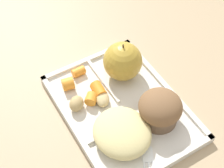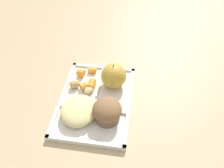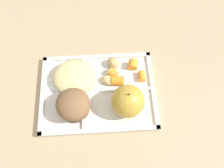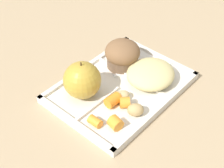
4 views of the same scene
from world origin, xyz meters
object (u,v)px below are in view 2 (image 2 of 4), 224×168
object	(u,v)px
plastic_fork	(89,123)
lunch_tray	(96,101)
green_apple	(114,76)
bran_muffin	(107,111)

from	to	relation	value
plastic_fork	lunch_tray	bearing A→B (deg)	178.51
plastic_fork	green_apple	bearing A→B (deg)	163.14
lunch_tray	green_apple	distance (m)	0.10
bran_muffin	plastic_fork	world-z (taller)	bran_muffin
green_apple	plastic_fork	distance (m)	0.17
bran_muffin	plastic_fork	size ratio (longest dim) A/B	0.62
lunch_tray	green_apple	xyz separation A→B (m)	(-0.07, 0.05, 0.05)
bran_muffin	plastic_fork	xyz separation A→B (m)	(0.03, -0.05, -0.03)
green_apple	lunch_tray	bearing A→B (deg)	-32.43
lunch_tray	bran_muffin	distance (m)	0.08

